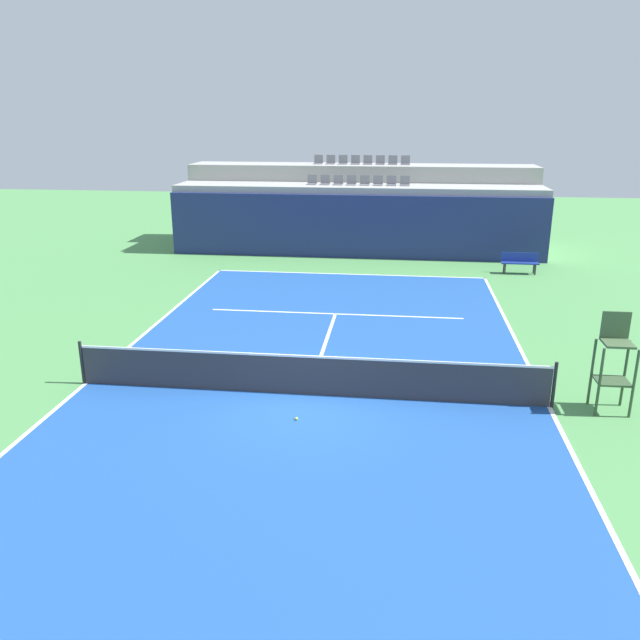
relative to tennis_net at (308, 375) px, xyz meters
The scene contains 16 objects.
ground_plane 0.51m from the tennis_net, ahead, with size 80.00×80.00×0.00m, color #4C8C4C.
court_surface 0.50m from the tennis_net, ahead, with size 11.00×24.00×0.01m, color #1E4C99.
baseline_far 11.96m from the tennis_net, 90.00° to the left, with size 11.00×0.10×0.00m, color white.
sideline_left 5.47m from the tennis_net, behind, with size 0.10×24.00×0.00m, color white.
sideline_right 5.47m from the tennis_net, ahead, with size 0.10×24.00×0.00m, color white.
service_line_far 6.42m from the tennis_net, 90.00° to the left, with size 8.26×0.10×0.00m, color white.
centre_service_line 3.24m from the tennis_net, 90.00° to the left, with size 0.10×6.40×0.00m, color white.
back_wall 15.25m from the tennis_net, 90.00° to the left, with size 17.03×0.30×2.84m, color navy.
stands_tier_lower 16.61m from the tennis_net, 90.00° to the left, with size 17.03×2.40×3.13m, color #9E9E99.
stands_tier_upper 19.03m from the tennis_net, 90.00° to the left, with size 17.03×2.40×3.90m, color #9E9E99.
seating_row_lower 16.90m from the tennis_net, 90.00° to the left, with size 4.76×0.44×0.44m.
seating_row_upper 19.39m from the tennis_net, 90.00° to the left, with size 4.76×0.44×0.44m.
tennis_net is the anchor object (origin of this frame).
umpire_chair 6.73m from the tennis_net, ahead, with size 0.76×0.66×2.20m.
player_bench 14.76m from the tennis_net, 61.93° to the left, with size 1.50×0.40×0.85m.
tennis_ball_0 1.42m from the tennis_net, 92.40° to the right, with size 0.07×0.07×0.07m, color #CCE033.
Camera 1 is at (1.97, -13.57, 6.22)m, focal length 36.00 mm.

